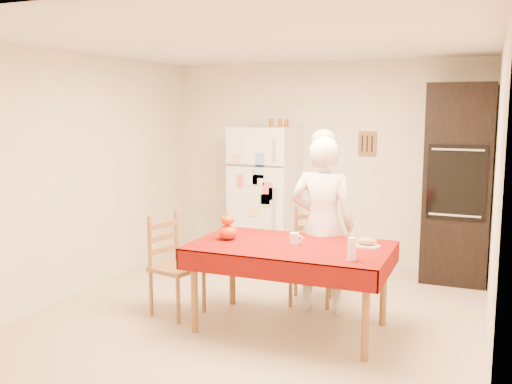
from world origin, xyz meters
The scene contains 17 objects.
floor centered at (0.00, 0.00, 0.00)m, with size 4.50×4.50×0.00m, color #C5AB8E.
room_shell centered at (0.00, 0.00, 1.62)m, with size 4.02×4.52×2.51m.
refrigerator centered at (-0.65, 1.88, 0.85)m, with size 0.75×0.74×1.70m.
oven_cabinet centered at (1.63, 1.93, 1.10)m, with size 0.70×0.62×2.20m.
dining_table centered at (0.39, -0.15, 0.69)m, with size 1.70×1.00×0.76m.
chair_far centered at (0.35, 0.64, 0.51)m, with size 0.48×0.47×0.95m.
chair_left centered at (-0.77, -0.20, 0.51)m, with size 0.48×0.50×0.95m.
seated_woman centered at (0.52, 0.38, 0.84)m, with size 0.61×0.40×1.68m, color silver.
coffee_mug centered at (0.41, -0.12, 0.81)m, with size 0.08×0.08×0.10m, color silver.
pumpkin_lower centered at (-0.20, -0.18, 0.83)m, with size 0.18×0.18×0.13m, color #D35904.
pumpkin_upper centered at (-0.20, -0.18, 0.94)m, with size 0.12×0.12×0.09m, color red.
wine_glass centered at (0.99, -0.44, 0.85)m, with size 0.07×0.07×0.18m, color white.
bread_plate centered at (1.01, 0.02, 0.77)m, with size 0.24×0.24×0.02m, color white.
bread_loaf centered at (1.01, 0.02, 0.81)m, with size 0.18×0.10×0.06m, color #A1764F.
spice_jar_left centered at (-0.59, 1.93, 1.75)m, with size 0.05×0.05×0.10m, color #95501B.
spice_jar_mid centered at (-0.47, 1.93, 1.75)m, with size 0.05×0.05×0.10m, color #93571A.
spice_jar_right centered at (-0.39, 1.93, 1.75)m, with size 0.05×0.05×0.10m, color brown.
Camera 1 is at (1.94, -4.71, 1.94)m, focal length 40.00 mm.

